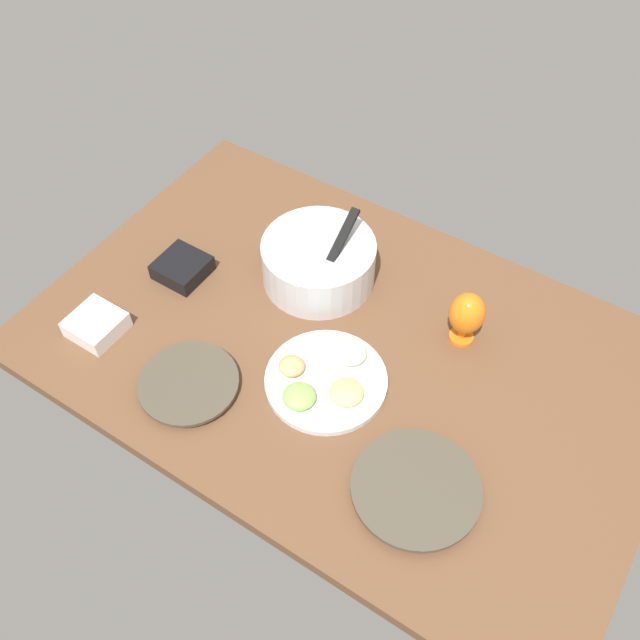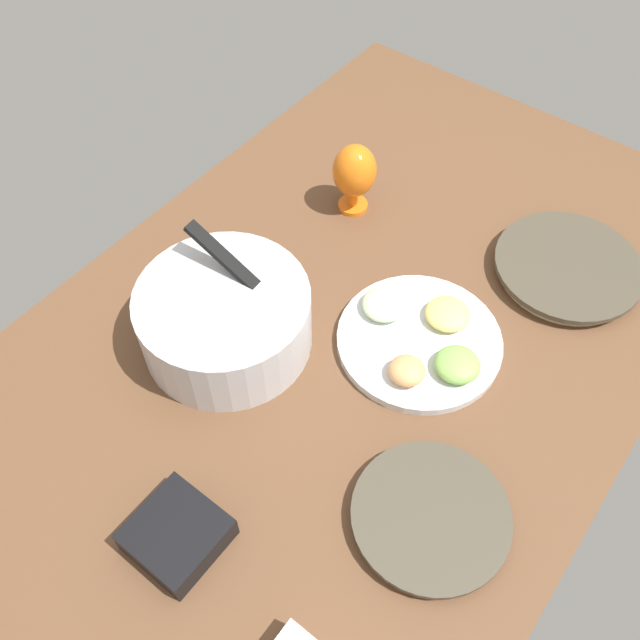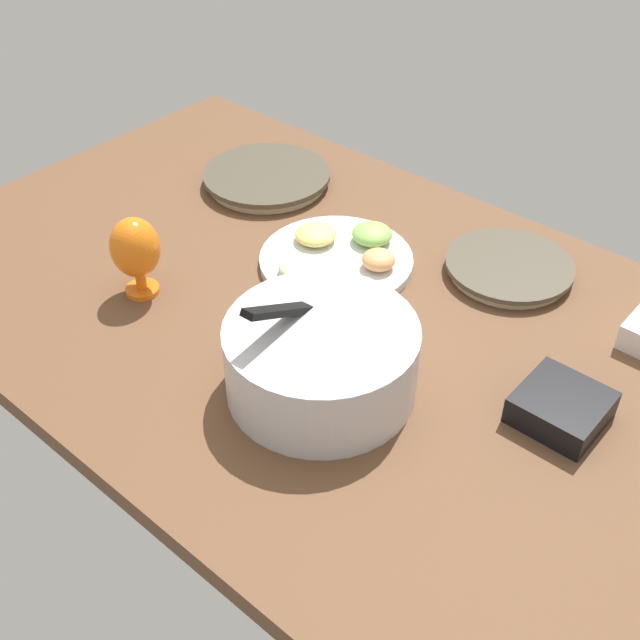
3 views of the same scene
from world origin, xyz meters
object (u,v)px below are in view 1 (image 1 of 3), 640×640
at_px(dinner_plate_left, 189,384).
at_px(mixing_bowl, 319,261).
at_px(hurricane_glass_orange, 467,314).
at_px(dinner_plate_right, 416,489).
at_px(square_bowl_black, 182,267).
at_px(fruit_platter, 326,380).
at_px(square_bowl_white, 96,324).

xyz_separation_m(dinner_plate_left, mixing_bowl, (0.07, 0.48, 0.06)).
xyz_separation_m(mixing_bowl, hurricane_glass_orange, (0.43, 0.02, 0.03)).
bearing_deg(dinner_plate_left, mixing_bowl, 82.05).
distance_m(dinner_plate_right, hurricane_glass_orange, 0.47).
bearing_deg(dinner_plate_right, hurricane_glass_orange, 103.12).
distance_m(dinner_plate_left, square_bowl_black, 0.39).
xyz_separation_m(fruit_platter, hurricane_glass_orange, (0.22, 0.31, 0.08)).
xyz_separation_m(mixing_bowl, square_bowl_white, (-0.38, -0.47, -0.04)).
height_order(fruit_platter, square_bowl_black, fruit_platter).
bearing_deg(fruit_platter, hurricane_glass_orange, 55.03).
bearing_deg(square_bowl_black, mixing_bowl, 30.66).
relative_size(dinner_plate_left, square_bowl_white, 1.95).
height_order(dinner_plate_left, fruit_platter, fruit_platter).
relative_size(fruit_platter, square_bowl_white, 2.38).
distance_m(dinner_plate_right, mixing_bowl, 0.69).
bearing_deg(hurricane_glass_orange, dinner_plate_right, -76.88).
bearing_deg(square_bowl_white, dinner_plate_left, -1.49).
distance_m(mixing_bowl, square_bowl_white, 0.61).
height_order(dinner_plate_right, hurricane_glass_orange, hurricane_glass_orange).
bearing_deg(dinner_plate_left, square_bowl_black, 132.13).
distance_m(hurricane_glass_orange, square_bowl_white, 0.96).
distance_m(hurricane_glass_orange, square_bowl_black, 0.79).
bearing_deg(dinner_plate_right, fruit_platter, 157.15).
relative_size(dinner_plate_right, fruit_platter, 0.95).
xyz_separation_m(fruit_platter, square_bowl_black, (-0.54, 0.10, 0.01)).
relative_size(square_bowl_black, square_bowl_white, 1.02).
bearing_deg(hurricane_glass_orange, fruit_platter, -124.97).
bearing_deg(square_bowl_white, fruit_platter, 17.33).
relative_size(mixing_bowl, fruit_platter, 1.02).
xyz_separation_m(dinner_plate_left, dinner_plate_right, (0.60, 0.06, 0.00)).
height_order(fruit_platter, square_bowl_white, fruit_platter).
relative_size(hurricane_glass_orange, square_bowl_white, 1.25).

